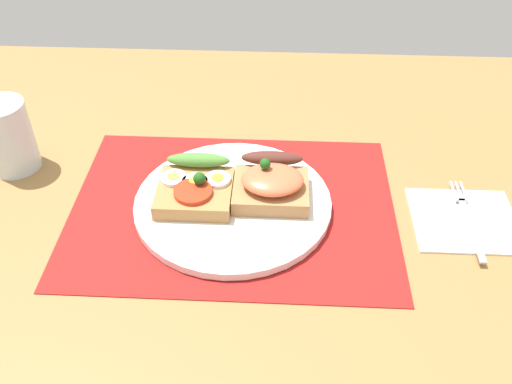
# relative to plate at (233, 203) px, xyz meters

# --- Properties ---
(ground_plane) EXTENTS (1.20, 0.90, 0.03)m
(ground_plane) POSITION_rel_plate_xyz_m (0.00, 0.00, -0.02)
(ground_plane) COLOR olive
(placemat) EXTENTS (0.42, 0.31, 0.00)m
(placemat) POSITION_rel_plate_xyz_m (0.00, 0.00, -0.01)
(placemat) COLOR #A71C19
(placemat) RESTS_ON ground_plane
(plate) EXTENTS (0.25, 0.25, 0.01)m
(plate) POSITION_rel_plate_xyz_m (0.00, 0.00, 0.00)
(plate) COLOR white
(plate) RESTS_ON placemat
(sandwich_egg_tomato) EXTENTS (0.10, 0.10, 0.04)m
(sandwich_egg_tomato) POSITION_rel_plate_xyz_m (-0.05, 0.00, 0.02)
(sandwich_egg_tomato) COLOR #B47E46
(sandwich_egg_tomato) RESTS_ON plate
(sandwich_salmon) EXTENTS (0.10, 0.10, 0.06)m
(sandwich_salmon) POSITION_rel_plate_xyz_m (0.05, 0.01, 0.03)
(sandwich_salmon) COLOR #B07D4C
(sandwich_salmon) RESTS_ON plate
(napkin) EXTENTS (0.13, 0.12, 0.01)m
(napkin) POSITION_rel_plate_xyz_m (0.30, -0.01, -0.01)
(napkin) COLOR white
(napkin) RESTS_ON ground_plane
(fork) EXTENTS (0.02, 0.15, 0.00)m
(fork) POSITION_rel_plate_xyz_m (0.30, -0.01, -0.00)
(fork) COLOR #B7B7BC
(fork) RESTS_ON napkin
(drinking_glass) EXTENTS (0.07, 0.07, 0.10)m
(drinking_glass) POSITION_rel_plate_xyz_m (-0.32, 0.07, 0.04)
(drinking_glass) COLOR silver
(drinking_glass) RESTS_ON ground_plane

